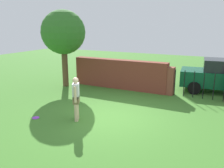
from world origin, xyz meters
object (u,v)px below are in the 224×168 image
tree (63,33)px  person (76,97)px  frisbee_purple (36,118)px  car (223,76)px

tree → person: tree is taller
tree → person: size_ratio=2.62×
frisbee_purple → person: bearing=20.0°
car → frisbee_purple: bearing=41.6°
tree → frisbee_purple: bearing=-66.4°
frisbee_purple → tree: bearing=113.6°
person → car: bearing=115.9°
tree → person: 5.60m
person → frisbee_purple: size_ratio=6.00×
car → frisbee_purple: size_ratio=16.20×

